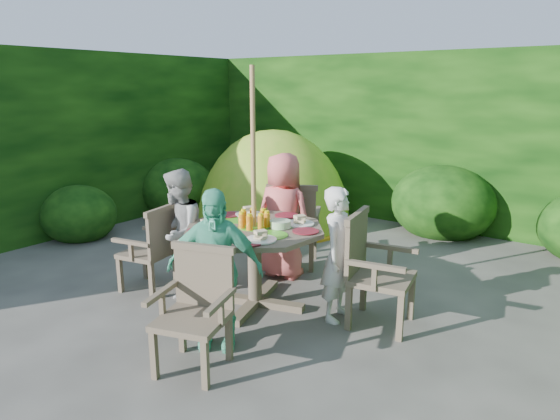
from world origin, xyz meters
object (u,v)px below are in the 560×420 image
Objects in this scene: garden_chair_left at (153,247)px; garden_chair_back at (293,224)px; patio_table at (255,240)px; dome_tent at (273,222)px; garden_chair_front at (196,307)px; child_left at (179,233)px; garden_chair_right at (373,268)px; child_right at (339,254)px; child_back at (283,216)px; parasol_pole at (254,192)px; child_front at (215,269)px.

garden_chair_back is at bearing 138.97° from garden_chair_left.
dome_tent is at bearing 123.93° from patio_table.
garden_chair_front is 0.68× the size of child_left.
garden_chair_left is at bearing -105.03° from child_left.
garden_chair_right reaches higher than garden_chair_front.
garden_chair_right is at bearing 43.85° from garden_chair_front.
child_right is 1.60m from child_left.
child_back is (0.54, 0.99, 0.05)m from child_left.
garden_chair_left is at bearing -163.16° from patio_table.
garden_chair_right is 1.90m from child_left.
garden_chair_back is 0.79× the size of child_right.
garden_chair_left is 0.63× the size of child_back.
child_left is 0.45× the size of dome_tent.
garden_chair_left is at bearing 133.63° from garden_chair_front.
child_left is 0.93× the size of child_back.
child_right is (1.06, -0.83, 0.09)m from garden_chair_back.
child_back reaches higher than garden_chair_right.
garden_chair_front is at bearing -73.62° from parasol_pole.
child_back is (0.83, 1.09, 0.23)m from garden_chair_left.
patio_table is 1.75× the size of garden_chair_right.
garden_chair_back is at bearing -81.44° from child_back.
patio_table is 1.22× the size of child_back.
patio_table is at bearing 77.84° from garden_chair_back.
child_front reaches higher than garden_chair_right.
garden_chair_left is 1.39m from child_back.
dome_tent reaches higher than child_back.
garden_chair_front is at bearing -73.85° from patio_table.
child_front is at bearing 88.11° from garden_chair_front.
child_back reaches higher than garden_chair_front.
garden_chair_front reaches higher than garden_chair_left.
child_right is 0.88× the size of child_back.
child_back is (-0.23, 0.76, 0.03)m from patio_table.
garden_chair_left is 0.89× the size of garden_chair_back.
garden_chair_back is 1.37m from child_left.
child_left is (-0.77, -0.23, -0.02)m from patio_table.
child_left reaches higher than garden_chair_front.
child_right is at bearing 114.00° from garden_chair_back.
child_left is 1.13m from child_front.
garden_chair_back is at bearing -33.26° from dome_tent.
child_left is at bearing 41.82° from garden_chair_back.
child_back reaches higher than child_left.
garden_chair_right reaches higher than patio_table.
garden_chair_right is at bearing 123.25° from garden_chair_back.
parasol_pole is 1.25m from garden_chair_right.
parasol_pole is 2.33× the size of garden_chair_right.
parasol_pole reaches higher than garden_chair_right.
patio_table is at bearing 102.14° from child_back.
garden_chair_right reaches higher than garden_chair_left.
garden_chair_front is at bearing 49.59° from garden_chair_left.
child_front is (1.29, -0.45, 0.19)m from garden_chair_left.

